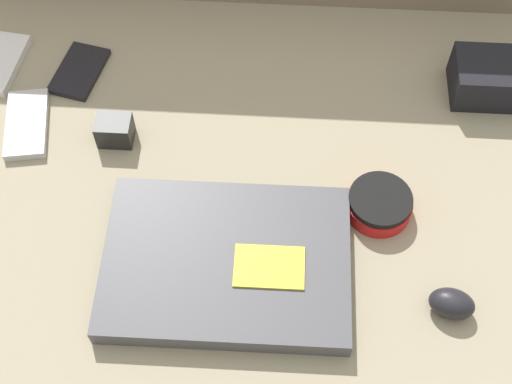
# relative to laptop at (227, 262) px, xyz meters

# --- Properties ---
(ground_plane) EXTENTS (8.00, 8.00, 0.00)m
(ground_plane) POSITION_rel_laptop_xyz_m (0.03, 0.11, -0.12)
(ground_plane) COLOR #7A6651
(couch_seat) EXTENTS (1.07, 0.77, 0.11)m
(couch_seat) POSITION_rel_laptop_xyz_m (0.03, 0.11, -0.07)
(couch_seat) COLOR gray
(couch_seat) RESTS_ON ground_plane
(laptop) EXTENTS (0.32, 0.23, 0.03)m
(laptop) POSITION_rel_laptop_xyz_m (0.00, 0.00, 0.00)
(laptop) COLOR #47474C
(laptop) RESTS_ON couch_seat
(computer_mouse) EXTENTS (0.07, 0.05, 0.04)m
(computer_mouse) POSITION_rel_laptop_xyz_m (0.29, -0.04, 0.00)
(computer_mouse) COLOR black
(computer_mouse) RESTS_ON couch_seat
(speaker_puck) EXTENTS (0.09, 0.09, 0.03)m
(speaker_puck) POSITION_rel_laptop_xyz_m (0.20, 0.10, 0.00)
(speaker_puck) COLOR red
(speaker_puck) RESTS_ON couch_seat
(phone_silver) EXTENTS (0.09, 0.12, 0.01)m
(phone_silver) POSITION_rel_laptop_xyz_m (-0.26, 0.32, -0.01)
(phone_silver) COLOR black
(phone_silver) RESTS_ON couch_seat
(phone_small) EXTENTS (0.08, 0.13, 0.01)m
(phone_small) POSITION_rel_laptop_xyz_m (-0.32, 0.21, -0.01)
(phone_small) COLOR #B7B7BC
(phone_small) RESTS_ON couch_seat
(camera_pouch) EXTENTS (0.11, 0.09, 0.06)m
(camera_pouch) POSITION_rel_laptop_xyz_m (0.37, 0.32, 0.02)
(camera_pouch) COLOR black
(camera_pouch) RESTS_ON couch_seat
(charger_brick) EXTENTS (0.05, 0.04, 0.04)m
(charger_brick) POSITION_rel_laptop_xyz_m (-0.18, 0.20, 0.01)
(charger_brick) COLOR black
(charger_brick) RESTS_ON couch_seat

